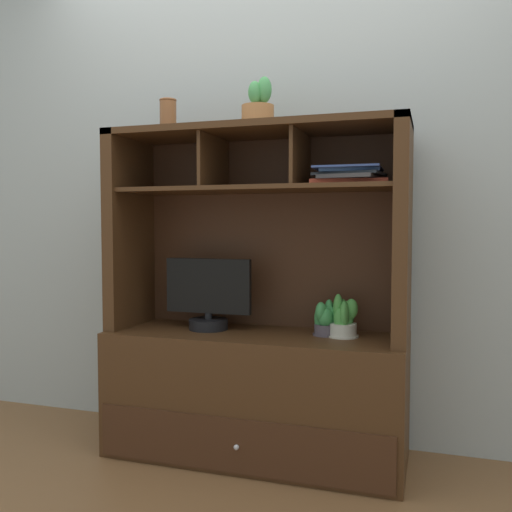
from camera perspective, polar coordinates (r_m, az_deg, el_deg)
The scene contains 9 objects.
floor_plane at distance 2.77m, azimuth 0.00°, elevation -19.88°, with size 6.00×6.00×0.02m, color brown.
back_wall at distance 2.83m, azimuth 1.78°, elevation 9.81°, with size 6.00×0.02×2.80m, color #A9B2B2.
media_console at distance 2.62m, azimuth 0.05°, elevation -10.37°, with size 1.37×0.54×1.52m.
tv_monitor at distance 2.65m, azimuth -4.90°, elevation -4.33°, with size 0.42×0.19×0.34m.
potted_orchid at distance 2.53m, azimuth 7.08°, elevation -6.48°, with size 0.11×0.12×0.16m.
potted_fern at distance 2.51m, azimuth 9.04°, elevation -6.43°, with size 0.14×0.14×0.19m.
magazine_stack_left at distance 2.43m, azimuth 9.55°, elevation 8.11°, with size 0.34×0.28×0.07m.
potted_succulent at distance 2.62m, azimuth 0.24°, elevation 14.83°, with size 0.17×0.17×0.23m.
ceramic_vase at distance 2.77m, azimuth -9.03°, elevation 14.07°, with size 0.08×0.08×0.16m.
Camera 1 is at (0.78, -2.42, 1.08)m, focal length 38.88 mm.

